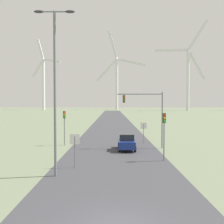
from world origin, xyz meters
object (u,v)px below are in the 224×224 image
at_px(wind_turbine_center, 116,77).
at_px(wind_turbine_right, 187,72).
at_px(car_approaching, 125,142).
at_px(wind_turbine_left, 42,78).
at_px(traffic_light_post_near_right, 163,126).
at_px(traffic_light_post_near_left, 63,120).
at_px(traffic_light_mast_overhead, 146,108).
at_px(stop_sign_near, 74,144).
at_px(streetlamp, 54,76).
at_px(stop_sign_far, 142,129).

height_order(wind_turbine_center, wind_turbine_right, wind_turbine_center).
height_order(car_approaching, wind_turbine_center, wind_turbine_center).
height_order(car_approaching, wind_turbine_left, wind_turbine_left).
xyz_separation_m(traffic_light_post_near_right, wind_turbine_right, (49.20, 162.81, 24.16)).
height_order(traffic_light_post_near_left, traffic_light_mast_overhead, traffic_light_mast_overhead).
distance_m(traffic_light_post_near_left, wind_turbine_center, 182.00).
bearing_deg(stop_sign_near, streetlamp, -113.25).
bearing_deg(wind_turbine_right, streetlamp, -109.05).
xyz_separation_m(stop_sign_near, traffic_light_post_near_left, (-2.87, 11.18, 1.21)).
height_order(stop_sign_near, traffic_light_post_near_left, traffic_light_post_near_left).
bearing_deg(wind_turbine_left, wind_turbine_right, -8.08).
relative_size(streetlamp, wind_turbine_center, 0.18).
bearing_deg(streetlamp, traffic_light_post_near_left, 97.66).
relative_size(streetlamp, wind_turbine_right, 0.19).
height_order(traffic_light_post_near_left, traffic_light_post_near_right, traffic_light_post_near_right).
bearing_deg(wind_turbine_center, wind_turbine_left, -168.98).
height_order(stop_sign_near, traffic_light_mast_overhead, traffic_light_mast_overhead).
xyz_separation_m(stop_sign_far, wind_turbine_left, (-56.75, 167.21, 22.18)).
distance_m(traffic_light_post_near_right, wind_turbine_center, 190.33).
relative_size(stop_sign_far, traffic_light_post_near_right, 0.62).
bearing_deg(traffic_light_post_near_left, wind_turbine_left, 105.44).
bearing_deg(streetlamp, traffic_light_post_near_right, 29.46).
bearing_deg(traffic_light_mast_overhead, traffic_light_post_near_left, 168.87).
bearing_deg(streetlamp, traffic_light_mast_overhead, 55.34).
bearing_deg(wind_turbine_left, car_approaching, -72.54).
xyz_separation_m(traffic_light_mast_overhead, wind_turbine_left, (-56.62, 171.20, 19.37)).
distance_m(stop_sign_far, traffic_light_post_near_right, 10.80).
xyz_separation_m(stop_sign_near, wind_turbine_left, (-49.61, 180.44, 22.15)).
height_order(traffic_light_post_near_left, wind_turbine_left, wind_turbine_left).
distance_m(streetlamp, car_approaching, 13.41).
distance_m(stop_sign_near, traffic_light_post_near_right, 8.18).
relative_size(car_approaching, wind_turbine_right, 0.07).
relative_size(car_approaching, wind_turbine_left, 0.08).
distance_m(stop_sign_near, car_approaching, 9.32).
bearing_deg(traffic_light_post_near_left, stop_sign_near, -75.63).
bearing_deg(wind_turbine_left, traffic_light_post_near_left, -74.56).
distance_m(stop_sign_near, wind_turbine_left, 188.44).
xyz_separation_m(stop_sign_near, wind_turbine_center, (6.89, 191.44, 24.32)).
height_order(stop_sign_near, wind_turbine_left, wind_turbine_left).
height_order(stop_sign_far, traffic_light_mast_overhead, traffic_light_mast_overhead).
bearing_deg(wind_turbine_center, stop_sign_near, -92.06).
xyz_separation_m(traffic_light_post_near_left, traffic_light_mast_overhead, (9.88, -1.94, 1.57)).
relative_size(traffic_light_mast_overhead, wind_turbine_left, 0.12).
height_order(stop_sign_near, wind_turbine_right, wind_turbine_right).
xyz_separation_m(streetlamp, stop_sign_near, (1.04, 2.41, -5.25)).
distance_m(wind_turbine_left, wind_turbine_right, 107.61).
distance_m(traffic_light_post_near_left, car_approaching, 8.42).
bearing_deg(wind_turbine_right, car_approaching, -108.38).
height_order(streetlamp, traffic_light_post_near_right, streetlamp).
bearing_deg(stop_sign_near, traffic_light_mast_overhead, 52.77).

